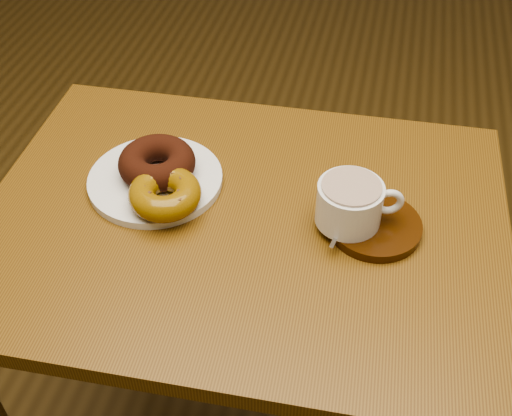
% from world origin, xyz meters
% --- Properties ---
extents(ground, '(6.00, 6.00, 0.00)m').
position_xyz_m(ground, '(0.00, 0.00, 0.00)').
color(ground, '#4F3918').
rests_on(ground, ground).
extents(cafe_table, '(0.78, 0.60, 0.72)m').
position_xyz_m(cafe_table, '(-0.21, -0.34, 0.60)').
color(cafe_table, brown).
rests_on(cafe_table, ground).
extents(donut_plate, '(0.26, 0.26, 0.01)m').
position_xyz_m(donut_plate, '(-0.36, -0.30, 0.72)').
color(donut_plate, white).
rests_on(donut_plate, cafe_table).
extents(donut_cinnamon, '(0.12, 0.12, 0.04)m').
position_xyz_m(donut_cinnamon, '(-0.36, -0.29, 0.75)').
color(donut_cinnamon, '#35140A').
rests_on(donut_cinnamon, donut_plate).
extents(donut_caramel, '(0.13, 0.13, 0.04)m').
position_xyz_m(donut_caramel, '(-0.32, -0.35, 0.75)').
color(donut_caramel, '#87600E').
rests_on(donut_caramel, donut_plate).
extents(saucer, '(0.14, 0.14, 0.01)m').
position_xyz_m(saucer, '(-0.02, -0.33, 0.72)').
color(saucer, '#331906').
rests_on(saucer, cafe_table).
extents(coffee_cup, '(0.12, 0.09, 0.06)m').
position_xyz_m(coffee_cup, '(-0.06, -0.33, 0.76)').
color(coffee_cup, white).
rests_on(coffee_cup, saucer).
extents(teaspoon, '(0.03, 0.10, 0.01)m').
position_xyz_m(teaspoon, '(-0.06, -0.32, 0.73)').
color(teaspoon, silver).
rests_on(teaspoon, saucer).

